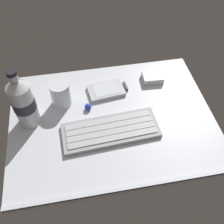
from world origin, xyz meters
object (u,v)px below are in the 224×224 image
(charger_block, at_px, (152,77))
(trackball_mouse, at_px, (88,107))
(juice_cup, at_px, (61,95))
(keyboard, at_px, (111,130))
(water_bottle, at_px, (23,102))
(handheld_device, at_px, (108,90))

(charger_block, xyz_separation_m, trackball_mouse, (-0.24, -0.09, -0.00))
(trackball_mouse, bearing_deg, juice_cup, 152.22)
(keyboard, distance_m, water_bottle, 0.27)
(handheld_device, height_order, juice_cup, juice_cup)
(water_bottle, relative_size, trackball_mouse, 9.45)
(juice_cup, height_order, trackball_mouse, juice_cup)
(trackball_mouse, bearing_deg, charger_block, 21.41)
(charger_block, height_order, trackball_mouse, charger_block)
(keyboard, height_order, juice_cup, juice_cup)
(keyboard, distance_m, trackball_mouse, 0.12)
(keyboard, relative_size, juice_cup, 3.48)
(keyboard, relative_size, handheld_device, 2.21)
(water_bottle, xyz_separation_m, charger_block, (0.43, 0.11, -0.08))
(keyboard, bearing_deg, water_bottle, 160.44)
(juice_cup, xyz_separation_m, water_bottle, (-0.10, -0.06, 0.05))
(handheld_device, relative_size, trackball_mouse, 6.08)
(keyboard, bearing_deg, charger_block, 46.67)
(keyboard, bearing_deg, handheld_device, 83.10)
(juice_cup, distance_m, water_bottle, 0.13)
(juice_cup, relative_size, water_bottle, 0.41)
(keyboard, relative_size, trackball_mouse, 13.44)
(charger_block, distance_m, trackball_mouse, 0.26)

